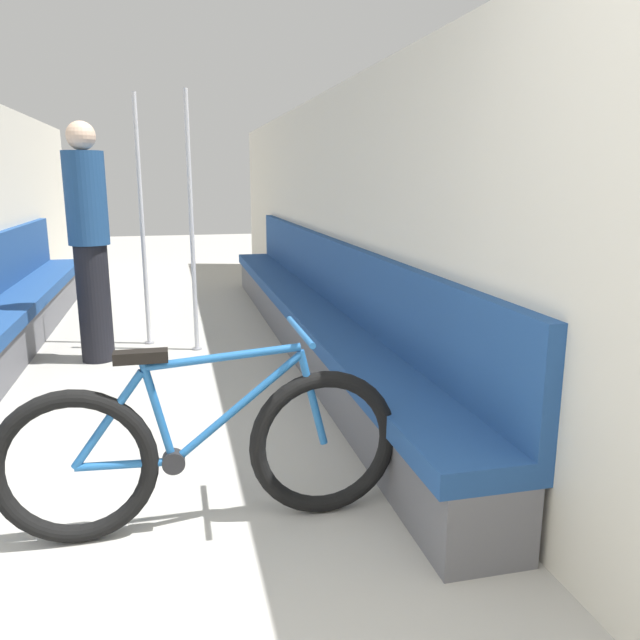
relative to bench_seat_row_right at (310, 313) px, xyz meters
The scene contains 6 objects.
wall_right 0.80m from the bench_seat_row_right, 39.34° to the right, with size 0.10×10.90×2.08m, color beige.
bench_seat_row_right is the anchor object (origin of this frame).
bicycle 2.77m from the bench_seat_row_right, 111.30° to the right, with size 1.61×0.46×0.81m.
grab_pole_near 1.18m from the bench_seat_row_right, 169.88° to the left, with size 0.08×0.08×2.06m.
grab_pole_far 1.57m from the bench_seat_row_right, 160.70° to the left, with size 0.08×0.08×2.06m.
passenger_standing 1.81m from the bench_seat_row_right, behind, with size 0.30×0.30×1.80m.
Camera 1 is at (0.12, -0.89, 1.40)m, focal length 35.00 mm.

